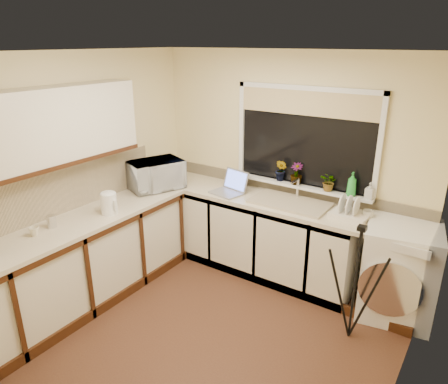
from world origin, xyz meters
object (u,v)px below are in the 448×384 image
laptop (231,187)px  steel_jar (52,221)px  dish_rack (350,215)px  soap_bottle_clear (370,191)px  soap_bottle_green (352,184)px  washing_machine (399,271)px  kettle (109,204)px  plant_d (329,182)px  plant_b (281,170)px  microwave (156,175)px  cup_back (368,215)px  cup_left (34,231)px  plant_c (296,174)px  tripod (355,284)px

laptop → steel_jar: laptop is taller
dish_rack → soap_bottle_clear: (0.10, 0.23, 0.21)m
steel_jar → soap_bottle_green: bearing=42.4°
soap_bottle_green → soap_bottle_clear: soap_bottle_green is taller
washing_machine → kettle: kettle is taller
steel_jar → plant_d: size_ratio=0.59×
laptop → kettle: size_ratio=1.89×
steel_jar → plant_b: 2.41m
washing_machine → microwave: bearing=179.0°
cup_back → cup_left: size_ratio=1.25×
plant_c → cup_back: bearing=-10.6°
washing_machine → microwave: size_ratio=1.55×
kettle → soap_bottle_clear: soap_bottle_clear is taller
soap_bottle_green → dish_rack: bearing=-70.6°
soap_bottle_green → cup_back: (0.22, -0.14, -0.23)m
soap_bottle_clear → kettle: bearing=-145.5°
plant_d → laptop: bearing=-165.5°
washing_machine → cup_back: cup_back is taller
dish_rack → plant_b: (-0.88, 0.24, 0.25)m
microwave → kettle: bearing=-148.7°
laptop → cup_back: laptop is taller
microwave → soap_bottle_clear: bearing=-52.1°
plant_b → cup_back: plant_b is taller
dish_rack → steel_jar: (-2.23, -1.75, 0.03)m
plant_c → laptop: bearing=-157.1°
washing_machine → plant_b: plant_b is taller
laptop → cup_back: 1.51m
dish_rack → soap_bottle_green: (-0.08, 0.21, 0.25)m
kettle → microwave: microwave is taller
cup_left → washing_machine: bearing=36.1°
tripod → cup_back: bearing=115.8°
cup_back → cup_left: 3.10m
washing_machine → steel_jar: bearing=-157.3°
kettle → microwave: bearing=99.2°
dish_rack → plant_b: size_ratio=1.44×
plant_b → cup_left: 2.56m
tripod → plant_d: plant_d is taller
plant_b → plant_d: plant_b is taller
tripod → plant_b: 1.53m
microwave → plant_b: (1.28, 0.65, 0.11)m
washing_machine → cup_back: 0.60m
tripod → soap_bottle_clear: bearing=117.1°
plant_d → soap_bottle_green: 0.24m
kettle → plant_b: plant_b is taller
laptop → soap_bottle_green: size_ratio=1.62×
washing_machine → tripod: 0.64m
washing_machine → microwave: (-2.67, -0.44, 0.60)m
microwave → laptop: bearing=-43.4°
cup_left → microwave: bearing=88.7°
cup_back → laptop: bearing=-175.2°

